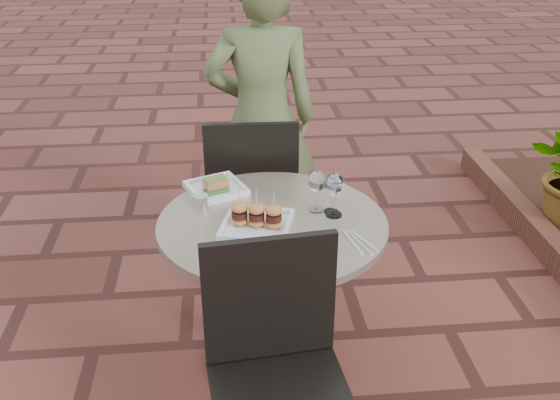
{
  "coord_description": "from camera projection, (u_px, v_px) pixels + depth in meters",
  "views": [
    {
      "loc": [
        -0.19,
        -2.27,
        1.93
      ],
      "look_at": [
        0.01,
        -0.16,
        0.82
      ],
      "focal_mm": 40.0,
      "sensor_mm": 36.0,
      "label": 1
    }
  ],
  "objects": [
    {
      "name": "ground",
      "position": [
        275.0,
        340.0,
        2.91
      ],
      "size": [
        60.0,
        60.0,
        0.0
      ],
      "primitive_type": "plane",
      "color": "brown",
      "rests_on": "ground"
    },
    {
      "name": "cafe_table",
      "position": [
        273.0,
        273.0,
        2.54
      ],
      "size": [
        0.9,
        0.9,
        0.73
      ],
      "color": "gray",
      "rests_on": "ground"
    },
    {
      "name": "chair_far",
      "position": [
        252.0,
        188.0,
        3.09
      ],
      "size": [
        0.45,
        0.45,
        0.93
      ],
      "rotation": [
        0.0,
        0.0,
        3.12
      ],
      "color": "black",
      "rests_on": "ground"
    },
    {
      "name": "chair_near",
      "position": [
        276.0,
        356.0,
        2.01
      ],
      "size": [
        0.49,
        0.49,
        0.93
      ],
      "rotation": [
        0.0,
        0.0,
        0.11
      ],
      "color": "black",
      "rests_on": "ground"
    },
    {
      "name": "diner",
      "position": [
        261.0,
        120.0,
        3.23
      ],
      "size": [
        0.59,
        0.39,
        1.6
      ],
      "primitive_type": "imported",
      "rotation": [
        0.0,
        0.0,
        3.16
      ],
      "color": "#516135",
      "rests_on": "ground"
    },
    {
      "name": "plate_salmon",
      "position": [
        216.0,
        188.0,
        2.65
      ],
      "size": [
        0.29,
        0.29,
        0.06
      ],
      "rotation": [
        0.0,
        0.0,
        0.4
      ],
      "color": "silver",
      "rests_on": "cafe_table"
    },
    {
      "name": "plate_sliders",
      "position": [
        257.0,
        220.0,
        2.36
      ],
      "size": [
        0.31,
        0.31,
        0.16
      ],
      "rotation": [
        0.0,
        0.0,
        -0.26
      ],
      "color": "silver",
      "rests_on": "cafe_table"
    },
    {
      "name": "plate_tuna",
      "position": [
        286.0,
        253.0,
        2.19
      ],
      "size": [
        0.24,
        0.24,
        0.03
      ],
      "rotation": [
        0.0,
        0.0,
        0.05
      ],
      "color": "silver",
      "rests_on": "cafe_table"
    },
    {
      "name": "wine_glass_right",
      "position": [
        335.0,
        186.0,
        2.41
      ],
      "size": [
        0.08,
        0.08,
        0.18
      ],
      "color": "white",
      "rests_on": "cafe_table"
    },
    {
      "name": "wine_glass_mid",
      "position": [
        317.0,
        183.0,
        2.45
      ],
      "size": [
        0.07,
        0.07,
        0.17
      ],
      "color": "white",
      "rests_on": "cafe_table"
    },
    {
      "name": "wine_glass_far",
      "position": [
        332.0,
        186.0,
        2.44
      ],
      "size": [
        0.07,
        0.07,
        0.17
      ],
      "color": "white",
      "rests_on": "cafe_table"
    },
    {
      "name": "steel_ramekin",
      "position": [
        201.0,
        200.0,
        2.53
      ],
      "size": [
        0.06,
        0.06,
        0.05
      ],
      "primitive_type": "cylinder",
      "rotation": [
        0.0,
        0.0,
        -0.05
      ],
      "color": "silver",
      "rests_on": "cafe_table"
    },
    {
      "name": "cutlery_set",
      "position": [
        358.0,
        241.0,
        2.29
      ],
      "size": [
        0.14,
        0.21,
        0.0
      ],
      "primitive_type": null,
      "rotation": [
        0.0,
        0.0,
        0.35
      ],
      "color": "silver",
      "rests_on": "cafe_table"
    }
  ]
}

